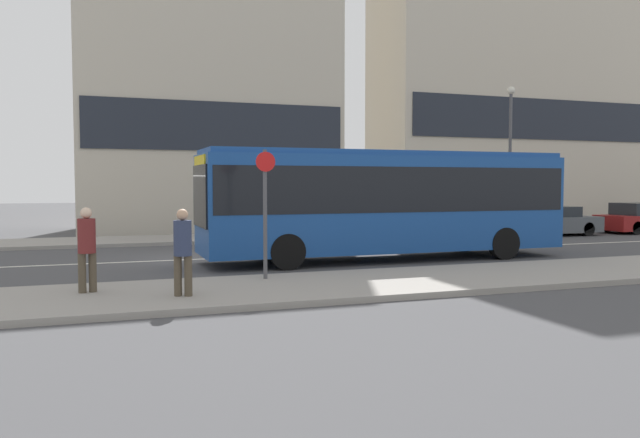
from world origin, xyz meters
TOP-DOWN VIEW (x-y plane):
  - ground_plane at (0.00, 0.00)m, footprint 120.00×120.00m
  - sidewalk_near at (0.00, -6.25)m, footprint 44.00×3.50m
  - sidewalk_far at (0.00, 6.25)m, footprint 44.00×3.50m
  - lane_centerline at (0.00, 0.00)m, footprint 41.80×0.16m
  - apartment_block_left_tower at (2.22, 12.38)m, footprint 12.24×5.84m
  - apartment_block_right_tower at (21.61, 12.00)m, footprint 19.96×5.08m
  - city_bus at (5.04, -1.99)m, footprint 10.95×2.48m
  - parked_car_0 at (15.58, 3.49)m, footprint 4.30×1.83m
  - pedestrian_near_stop at (-3.22, -5.74)m, footprint 0.34×0.34m
  - pedestrian_down_pavement at (-1.50, -6.77)m, footprint 0.34×0.34m
  - bus_stop_sign at (0.53, -5.21)m, footprint 0.44×0.12m
  - street_lamp at (14.65, 5.07)m, footprint 0.36×0.36m

SIDE VIEW (x-z plane):
  - ground_plane at x=0.00m, z-range 0.00..0.00m
  - lane_centerline at x=0.00m, z-range 0.00..0.01m
  - sidewalk_near at x=0.00m, z-range 0.00..0.13m
  - sidewalk_far at x=0.00m, z-range 0.00..0.13m
  - parked_car_0 at x=15.58m, z-range -0.03..1.25m
  - pedestrian_down_pavement at x=-1.50m, z-range 0.24..1.90m
  - pedestrian_near_stop at x=-3.22m, z-range 0.24..1.92m
  - bus_stop_sign at x=0.53m, z-range 0.36..3.26m
  - city_bus at x=5.04m, z-range 0.24..3.45m
  - street_lamp at x=14.65m, z-range 0.88..7.38m
  - apartment_block_left_tower at x=2.22m, z-range -0.01..17.64m
  - apartment_block_right_tower at x=21.61m, z-range -0.01..21.01m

